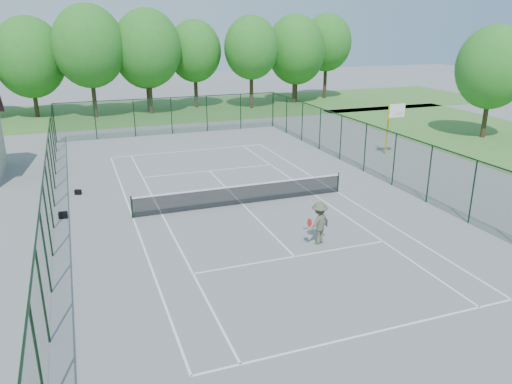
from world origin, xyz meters
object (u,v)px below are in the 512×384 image
(basketball_goal, at_px, (393,119))
(tennis_player, at_px, (319,223))
(sports_bag_a, at_px, (63,215))
(tennis_net, at_px, (242,194))

(basketball_goal, xyz_separation_m, tennis_player, (-11.30, -11.27, -1.66))
(basketball_goal, xyz_separation_m, sports_bag_a, (-21.36, -4.56, -2.41))
(sports_bag_a, height_order, tennis_player, tennis_player)
(basketball_goal, height_order, tennis_player, basketball_goal)
(tennis_net, bearing_deg, basketball_goal, 24.04)
(tennis_net, distance_m, tennis_player, 5.77)
(tennis_net, relative_size, sports_bag_a, 28.31)
(tennis_net, relative_size, tennis_player, 4.99)
(tennis_net, relative_size, basketball_goal, 3.04)
(sports_bag_a, relative_size, tennis_player, 0.18)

